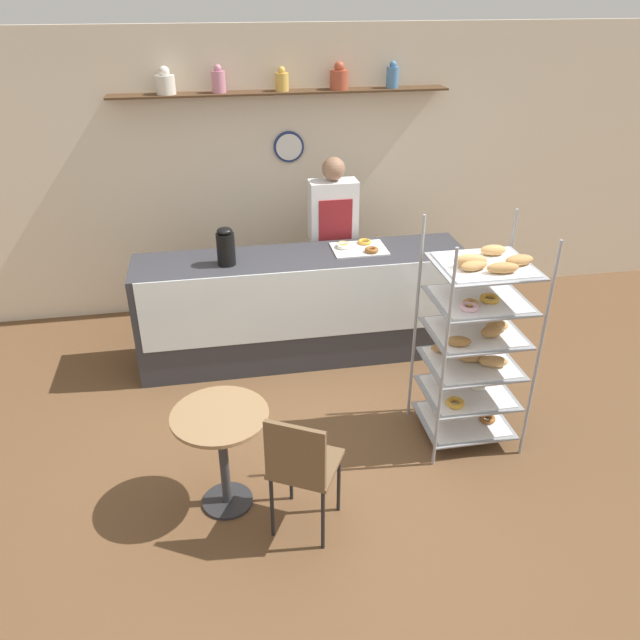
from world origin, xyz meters
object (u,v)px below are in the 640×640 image
cafe_chair (301,464)px  coffee_carafe (226,247)px  pastry_rack (475,340)px  donut_tray_counter (357,247)px  person_worker (333,239)px  cafe_table (222,438)px

cafe_chair → coffee_carafe: bearing=-53.1°
pastry_rack → donut_tray_counter: size_ratio=3.57×
pastry_rack → person_worker: (-0.65, 1.82, 0.10)m
person_worker → cafe_table: bearing=-117.2°
cafe_table → donut_tray_counter: (1.27, 1.81, 0.46)m
pastry_rack → cafe_chair: pastry_rack is taller
donut_tray_counter → cafe_chair: bearing=-111.2°
pastry_rack → donut_tray_counter: pastry_rack is taller
pastry_rack → cafe_table: bearing=-167.4°
cafe_chair → person_worker: bearing=-76.7°
person_worker → donut_tray_counter: bearing=-72.3°
cafe_chair → donut_tray_counter: 2.34m
pastry_rack → cafe_table: 1.85m
cafe_table → cafe_chair: bearing=-37.2°
person_worker → coffee_carafe: bearing=-151.5°
person_worker → donut_tray_counter: (0.13, -0.41, 0.08)m
cafe_table → cafe_chair: size_ratio=0.81×
person_worker → coffee_carafe: person_worker is taller
pastry_rack → coffee_carafe: pastry_rack is taller
person_worker → cafe_table: 2.52m
pastry_rack → person_worker: 1.93m
cafe_chair → coffee_carafe: size_ratio=2.80×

